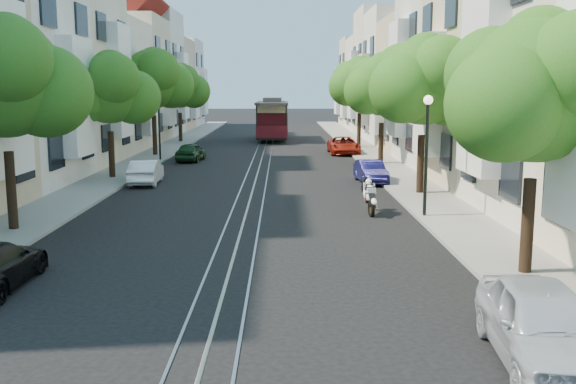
{
  "coord_description": "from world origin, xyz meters",
  "views": [
    {
      "loc": [
        1.32,
        -17.97,
        4.51
      ],
      "look_at": [
        1.51,
        2.59,
        1.18
      ],
      "focal_mm": 40.0,
      "sensor_mm": 36.0,
      "label": 1
    }
  ],
  "objects_px": {
    "tree_e_d": "(361,84)",
    "parked_car_w_far": "(191,152)",
    "tree_w_a": "(5,81)",
    "sportbike_rider": "(369,194)",
    "lamp_west": "(159,116)",
    "tree_e_a": "(539,93)",
    "tree_e_c": "(383,87)",
    "tree_w_d": "(180,87)",
    "parked_car_e_far": "(344,145)",
    "tree_w_c": "(154,80)",
    "parked_car_w_mid": "(146,172)",
    "tree_e_b": "(425,83)",
    "parked_car_e_near": "(543,324)",
    "parked_car_e_mid": "(371,172)",
    "lamp_east": "(427,137)",
    "tree_w_b": "(110,91)",
    "cable_car": "(273,117)"
  },
  "relations": [
    {
      "from": "parked_car_e_mid",
      "to": "tree_e_d",
      "type": "bearing_deg",
      "value": 80.89
    },
    {
      "from": "tree_e_c",
      "to": "tree_w_b",
      "type": "height_order",
      "value": "tree_e_c"
    },
    {
      "from": "cable_car",
      "to": "lamp_east",
      "type": "bearing_deg",
      "value": -79.93
    },
    {
      "from": "tree_w_a",
      "to": "lamp_west",
      "type": "height_order",
      "value": "tree_w_a"
    },
    {
      "from": "lamp_west",
      "to": "parked_car_w_far",
      "type": "height_order",
      "value": "lamp_west"
    },
    {
      "from": "tree_e_b",
      "to": "parked_car_w_far",
      "type": "bearing_deg",
      "value": 131.68
    },
    {
      "from": "tree_w_d",
      "to": "tree_w_b",
      "type": "bearing_deg",
      "value": -90.0
    },
    {
      "from": "tree_e_a",
      "to": "lamp_west",
      "type": "xyz_separation_m",
      "value": [
        -13.56,
        25.02,
        -1.55
      ]
    },
    {
      "from": "tree_w_c",
      "to": "tree_w_a",
      "type": "bearing_deg",
      "value": -90.0
    },
    {
      "from": "parked_car_e_far",
      "to": "parked_car_w_mid",
      "type": "xyz_separation_m",
      "value": [
        -10.77,
        -13.98,
        -0.01
      ]
    },
    {
      "from": "tree_w_d",
      "to": "lamp_east",
      "type": "xyz_separation_m",
      "value": [
        13.44,
        -31.98,
        -1.75
      ]
    },
    {
      "from": "lamp_west",
      "to": "parked_car_w_mid",
      "type": "relative_size",
      "value": 1.17
    },
    {
      "from": "tree_e_d",
      "to": "tree_w_c",
      "type": "xyz_separation_m",
      "value": [
        -14.4,
        -6.0,
        0.2
      ]
    },
    {
      "from": "tree_w_c",
      "to": "tree_e_a",
      "type": "bearing_deg",
      "value": -62.78
    },
    {
      "from": "tree_w_a",
      "to": "parked_car_w_mid",
      "type": "height_order",
      "value": "tree_w_a"
    },
    {
      "from": "sportbike_rider",
      "to": "parked_car_e_far",
      "type": "distance_m",
      "value": 21.54
    },
    {
      "from": "lamp_east",
      "to": "parked_car_e_mid",
      "type": "xyz_separation_m",
      "value": [
        -0.7,
        8.64,
        -2.3
      ]
    },
    {
      "from": "tree_w_d",
      "to": "tree_e_a",
      "type": "bearing_deg",
      "value": -69.73
    },
    {
      "from": "tree_w_c",
      "to": "lamp_west",
      "type": "xyz_separation_m",
      "value": [
        0.84,
        -2.98,
        -2.22
      ]
    },
    {
      "from": "tree_e_b",
      "to": "tree_w_b",
      "type": "xyz_separation_m",
      "value": [
        -14.4,
        5.0,
        -0.34
      ]
    },
    {
      "from": "tree_e_b",
      "to": "parked_car_e_near",
      "type": "height_order",
      "value": "tree_e_b"
    },
    {
      "from": "tree_e_a",
      "to": "tree_e_c",
      "type": "distance_m",
      "value": 23.0
    },
    {
      "from": "tree_w_d",
      "to": "parked_car_e_mid",
      "type": "xyz_separation_m",
      "value": [
        12.74,
        -23.33,
        -4.06
      ]
    },
    {
      "from": "tree_w_a",
      "to": "sportbike_rider",
      "type": "height_order",
      "value": "tree_w_a"
    },
    {
      "from": "tree_e_d",
      "to": "parked_car_w_far",
      "type": "bearing_deg",
      "value": -142.64
    },
    {
      "from": "sportbike_rider",
      "to": "tree_w_d",
      "type": "bearing_deg",
      "value": 105.66
    },
    {
      "from": "tree_w_d",
      "to": "parked_car_e_far",
      "type": "height_order",
      "value": "tree_w_d"
    },
    {
      "from": "sportbike_rider",
      "to": "parked_car_w_mid",
      "type": "bearing_deg",
      "value": 137.2
    },
    {
      "from": "sportbike_rider",
      "to": "parked_car_e_far",
      "type": "relative_size",
      "value": 0.4
    },
    {
      "from": "tree_e_d",
      "to": "lamp_west",
      "type": "distance_m",
      "value": 16.39
    },
    {
      "from": "tree_w_a",
      "to": "sportbike_rider",
      "type": "bearing_deg",
      "value": 13.91
    },
    {
      "from": "lamp_west",
      "to": "cable_car",
      "type": "xyz_separation_m",
      "value": [
        6.8,
        16.77,
        -0.84
      ]
    },
    {
      "from": "tree_e_a",
      "to": "lamp_east",
      "type": "relative_size",
      "value": 1.51
    },
    {
      "from": "lamp_west",
      "to": "sportbike_rider",
      "type": "xyz_separation_m",
      "value": [
        10.76,
        -17.15,
        -2.11
      ]
    },
    {
      "from": "sportbike_rider",
      "to": "parked_car_w_far",
      "type": "height_order",
      "value": "sportbike_rider"
    },
    {
      "from": "tree_w_b",
      "to": "tree_w_c",
      "type": "xyz_separation_m",
      "value": [
        0.0,
        11.0,
        0.67
      ]
    },
    {
      "from": "lamp_west",
      "to": "parked_car_e_mid",
      "type": "xyz_separation_m",
      "value": [
        11.9,
        -9.36,
        -2.3
      ]
    },
    {
      "from": "tree_e_a",
      "to": "parked_car_e_mid",
      "type": "relative_size",
      "value": 1.9
    },
    {
      "from": "tree_e_b",
      "to": "parked_car_e_far",
      "type": "xyz_separation_m",
      "value": [
        -1.66,
        17.38,
        -4.13
      ]
    },
    {
      "from": "tree_e_b",
      "to": "cable_car",
      "type": "distance_m",
      "value": 30.67
    },
    {
      "from": "lamp_east",
      "to": "lamp_west",
      "type": "xyz_separation_m",
      "value": [
        -12.6,
        18.0,
        0.0
      ]
    },
    {
      "from": "tree_e_a",
      "to": "cable_car",
      "type": "relative_size",
      "value": 0.71
    },
    {
      "from": "tree_w_a",
      "to": "tree_w_b",
      "type": "xyz_separation_m",
      "value": [
        -0.0,
        12.0,
        -0.34
      ]
    },
    {
      "from": "tree_e_d",
      "to": "tree_w_a",
      "type": "relative_size",
      "value": 1.02
    },
    {
      "from": "sportbike_rider",
      "to": "parked_car_e_far",
      "type": "xyz_separation_m",
      "value": [
        1.14,
        21.51,
        -0.13
      ]
    },
    {
      "from": "tree_e_b",
      "to": "parked_car_e_mid",
      "type": "distance_m",
      "value": 5.81
    },
    {
      "from": "tree_e_c",
      "to": "cable_car",
      "type": "xyz_separation_m",
      "value": [
        -6.76,
        18.79,
        -2.6
      ]
    },
    {
      "from": "tree_e_c",
      "to": "tree_w_c",
      "type": "distance_m",
      "value": 15.25
    },
    {
      "from": "parked_car_e_near",
      "to": "parked_car_w_mid",
      "type": "bearing_deg",
      "value": 122.88
    },
    {
      "from": "parked_car_e_mid",
      "to": "parked_car_e_far",
      "type": "distance_m",
      "value": 13.71
    }
  ]
}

